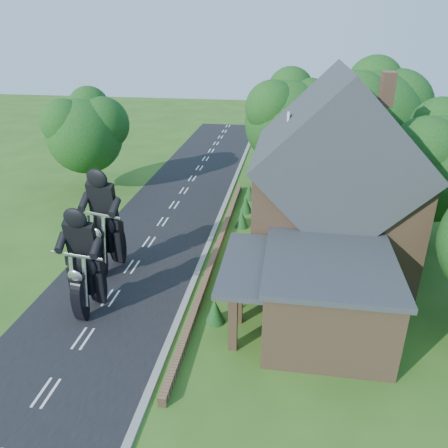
# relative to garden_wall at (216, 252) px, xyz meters

# --- Properties ---
(ground) EXTENTS (120.00, 120.00, 0.00)m
(ground) POSITION_rel_garden_wall_xyz_m (-4.30, -5.00, -0.20)
(ground) COLOR #2D5919
(ground) RESTS_ON ground
(road) EXTENTS (7.00, 80.00, 0.02)m
(road) POSITION_rel_garden_wall_xyz_m (-4.30, -5.00, -0.19)
(road) COLOR black
(road) RESTS_ON ground
(kerb) EXTENTS (0.30, 80.00, 0.12)m
(kerb) POSITION_rel_garden_wall_xyz_m (-0.65, -5.00, -0.14)
(kerb) COLOR gray
(kerb) RESTS_ON ground
(garden_wall) EXTENTS (0.30, 22.00, 0.40)m
(garden_wall) POSITION_rel_garden_wall_xyz_m (0.00, 0.00, 0.00)
(garden_wall) COLOR brown
(garden_wall) RESTS_ON ground
(house) EXTENTS (9.54, 8.64, 10.24)m
(house) POSITION_rel_garden_wall_xyz_m (6.19, 1.00, 4.14)
(house) COLOR brown
(house) RESTS_ON ground
(annex) EXTENTS (7.05, 5.94, 3.44)m
(annex) POSITION_rel_garden_wall_xyz_m (5.57, -5.80, 1.57)
(annex) COLOR brown
(annex) RESTS_ON ground
(tree_house_right) EXTENTS (6.51, 6.00, 8.40)m
(tree_house_right) POSITION_rel_garden_wall_xyz_m (12.35, 3.62, 4.99)
(tree_house_right) COLOR black
(tree_house_right) RESTS_ON ground
(tree_behind_house) EXTENTS (7.81, 7.20, 10.08)m
(tree_behind_house) POSITION_rel_garden_wall_xyz_m (9.88, 11.14, 6.03)
(tree_behind_house) COLOR black
(tree_behind_house) RESTS_ON ground
(tree_behind_left) EXTENTS (6.94, 6.40, 9.16)m
(tree_behind_left) POSITION_rel_garden_wall_xyz_m (3.86, 12.13, 5.53)
(tree_behind_left) COLOR black
(tree_behind_left) RESTS_ON ground
(tree_far_road) EXTENTS (6.08, 5.60, 7.84)m
(tree_far_road) POSITION_rel_garden_wall_xyz_m (-11.16, 9.11, 4.64)
(tree_far_road) COLOR black
(tree_far_road) RESTS_ON ground
(shrub_a) EXTENTS (0.90, 0.90, 1.10)m
(shrub_a) POSITION_rel_garden_wall_xyz_m (1.00, -6.00, 0.35)
(shrub_a) COLOR #133D16
(shrub_a) RESTS_ON ground
(shrub_b) EXTENTS (0.90, 0.90, 1.10)m
(shrub_b) POSITION_rel_garden_wall_xyz_m (1.00, -3.50, 0.35)
(shrub_b) COLOR #133D16
(shrub_b) RESTS_ON ground
(shrub_c) EXTENTS (0.90, 0.90, 1.10)m
(shrub_c) POSITION_rel_garden_wall_xyz_m (1.00, -1.00, 0.35)
(shrub_c) COLOR #133D16
(shrub_c) RESTS_ON ground
(shrub_d) EXTENTS (0.90, 0.90, 1.10)m
(shrub_d) POSITION_rel_garden_wall_xyz_m (1.00, 4.00, 0.35)
(shrub_d) COLOR #133D16
(shrub_d) RESTS_ON ground
(shrub_e) EXTENTS (0.90, 0.90, 1.10)m
(shrub_e) POSITION_rel_garden_wall_xyz_m (1.00, 6.50, 0.35)
(shrub_e) COLOR #133D16
(shrub_e) RESTS_ON ground
(shrub_f) EXTENTS (0.90, 0.90, 1.10)m
(shrub_f) POSITION_rel_garden_wall_xyz_m (1.00, 9.00, 0.35)
(shrub_f) COLOR #133D16
(shrub_f) RESTS_ON ground
(motorcycle_lead) EXTENTS (0.64, 1.72, 1.56)m
(motorcycle_lead) POSITION_rel_garden_wall_xyz_m (-4.76, -6.10, 0.58)
(motorcycle_lead) COLOR black
(motorcycle_lead) RESTS_ON ground
(motorcycle_follow) EXTENTS (0.90, 1.89, 1.71)m
(motorcycle_follow) POSITION_rel_garden_wall_xyz_m (-5.33, -2.41, 0.65)
(motorcycle_follow) COLOR black
(motorcycle_follow) RESTS_ON ground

